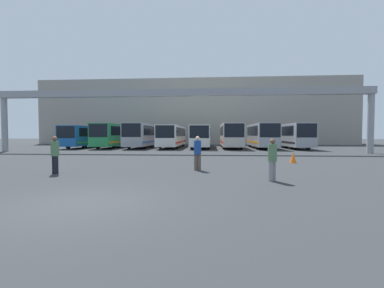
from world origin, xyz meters
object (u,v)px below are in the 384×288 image
object	(u,v)px
pedestrian_mid_left	(272,159)
bus_slot_5	(231,134)
pedestrian_near_center	(198,152)
traffic_cone	(293,158)
bus_slot_0	(88,135)
bus_slot_4	(201,135)
bus_slot_7	(292,134)
bus_slot_1	(115,134)
pedestrian_near_right	(55,154)
bus_slot_6	(262,134)
bus_slot_3	(173,135)
bus_slot_2	(144,134)

from	to	relation	value
pedestrian_mid_left	bus_slot_5	bearing A→B (deg)	51.28
pedestrian_near_center	traffic_cone	bearing A→B (deg)	-153.87
bus_slot_0	pedestrian_near_center	bearing A→B (deg)	-52.56
bus_slot_4	pedestrian_near_center	distance (m)	22.61
pedestrian_mid_left	bus_slot_7	bearing A→B (deg)	33.31
bus_slot_1	bus_slot_4	xyz separation A→B (m)	(12.22, 0.57, -0.12)
pedestrian_near_right	bus_slot_1	bearing A→B (deg)	-46.76
pedestrian_near_right	traffic_cone	distance (m)	13.95
bus_slot_6	bus_slot_7	xyz separation A→B (m)	(4.07, 0.38, -0.02)
bus_slot_0	pedestrian_near_right	xyz separation A→B (m)	(10.33, -23.91, -0.78)
bus_slot_0	bus_slot_7	size ratio (longest dim) A/B	1.00
traffic_cone	bus_slot_5	bearing A→B (deg)	98.30
bus_slot_1	bus_slot_6	xyz separation A→B (m)	(20.37, -0.20, -0.00)
bus_slot_4	bus_slot_7	distance (m)	12.23
pedestrian_near_right	pedestrian_near_center	world-z (taller)	same
bus_slot_1	bus_slot_6	bearing A→B (deg)	-0.56
pedestrian_near_right	bus_slot_3	bearing A→B (deg)	-65.96
bus_slot_5	bus_slot_2	bearing A→B (deg)	179.31
bus_slot_5	pedestrian_near_center	distance (m)	22.78
bus_slot_3	pedestrian_near_right	size ratio (longest dim) A/B	6.97
bus_slot_3	pedestrian_mid_left	world-z (taller)	bus_slot_3
bus_slot_4	bus_slot_6	world-z (taller)	bus_slot_6
bus_slot_0	bus_slot_2	bearing A→B (deg)	3.05
bus_slot_6	pedestrian_mid_left	world-z (taller)	bus_slot_6
bus_slot_5	pedestrian_near_right	world-z (taller)	bus_slot_5
bus_slot_4	bus_slot_5	xyz separation A→B (m)	(4.07, -0.07, 0.12)
bus_slot_3	pedestrian_near_right	world-z (taller)	bus_slot_3
bus_slot_2	pedestrian_near_center	world-z (taller)	bus_slot_2
bus_slot_3	bus_slot_7	world-z (taller)	bus_slot_7
bus_slot_4	traffic_cone	distance (m)	19.90
pedestrian_near_center	traffic_cone	world-z (taller)	pedestrian_near_center
bus_slot_1	pedestrian_near_right	distance (m)	24.53
bus_slot_3	pedestrian_near_center	size ratio (longest dim) A/B	6.98
bus_slot_1	pedestrian_near_center	xyz separation A→B (m)	(12.94, -22.01, -0.93)
pedestrian_near_right	pedestrian_near_center	size ratio (longest dim) A/B	1.00
bus_slot_2	pedestrian_near_right	world-z (taller)	bus_slot_2
bus_slot_3	traffic_cone	xyz separation A→B (m)	(10.86, -18.94, -1.42)
bus_slot_6	pedestrian_mid_left	xyz separation A→B (m)	(-4.29, -24.69, -0.96)
bus_slot_3	bus_slot_6	size ratio (longest dim) A/B	1.21
bus_slot_5	traffic_cone	size ratio (longest dim) A/B	16.85
bus_slot_5	bus_slot_6	bearing A→B (deg)	-9.67
bus_slot_4	pedestrian_near_center	xyz separation A→B (m)	(0.72, -22.58, -0.80)
bus_slot_2	bus_slot_6	world-z (taller)	bus_slot_2
bus_slot_1	pedestrian_near_right	bearing A→B (deg)	-75.21
bus_slot_4	bus_slot_7	size ratio (longest dim) A/B	1.07
bus_slot_1	bus_slot_2	world-z (taller)	bus_slot_2
bus_slot_0	bus_slot_1	distance (m)	4.08
bus_slot_7	pedestrian_mid_left	world-z (taller)	bus_slot_7
bus_slot_0	bus_slot_1	xyz separation A→B (m)	(4.07, -0.21, 0.14)
bus_slot_6	bus_slot_7	world-z (taller)	bus_slot_6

